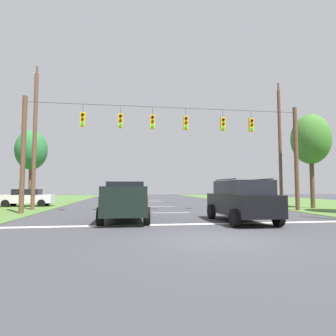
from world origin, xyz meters
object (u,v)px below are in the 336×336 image
at_px(overhead_signal_span, 170,147).
at_px(suv_black, 241,200).
at_px(utility_pole_near_left, 35,139).
at_px(pickup_truck, 125,201).
at_px(tree_roadside_far_right, 311,140).
at_px(utility_pole_mid_right, 280,146).
at_px(distant_car_crossing_white, 27,197).
at_px(tree_roadside_left, 31,150).

distance_m(overhead_signal_span, suv_black, 7.37).
bearing_deg(utility_pole_near_left, pickup_truck, -48.69).
bearing_deg(tree_roadside_far_right, suv_black, -139.79).
distance_m(utility_pole_mid_right, utility_pole_near_left, 19.94).
bearing_deg(pickup_truck, tree_roadside_far_right, 22.98).
xyz_separation_m(distant_car_crossing_white, utility_pole_mid_right, (21.68, -3.71, 4.47)).
height_order(distant_car_crossing_white, utility_pole_near_left, utility_pole_near_left).
relative_size(suv_black, distant_car_crossing_white, 1.11).
xyz_separation_m(pickup_truck, utility_pole_mid_right, (13.15, 8.15, 4.29)).
distance_m(pickup_truck, suv_black, 5.74).
xyz_separation_m(pickup_truck, tree_roadside_left, (-9.77, 16.43, 4.54)).
bearing_deg(utility_pole_near_left, overhead_signal_span, -18.24).
bearing_deg(pickup_truck, tree_roadside_left, 120.75).
distance_m(overhead_signal_span, tree_roadside_left, 17.47).
height_order(pickup_truck, suv_black, suv_black).
height_order(overhead_signal_span, tree_roadside_far_right, tree_roadside_far_right).
xyz_separation_m(suv_black, distant_car_crossing_white, (-14.06, 13.40, -0.27)).
xyz_separation_m(suv_black, tree_roadside_far_right, (9.20, 7.78, 4.45)).
bearing_deg(overhead_signal_span, suv_black, -66.97).
height_order(overhead_signal_span, utility_pole_mid_right, utility_pole_mid_right).
bearing_deg(suv_black, tree_roadside_far_right, 40.21).
distance_m(distant_car_crossing_white, utility_pole_near_left, 6.36).
relative_size(utility_pole_near_left, tree_roadside_far_right, 1.44).
distance_m(suv_black, utility_pole_near_left, 15.98).
relative_size(distant_car_crossing_white, utility_pole_near_left, 0.40).
relative_size(tree_roadside_far_right, tree_roadside_left, 1.00).
distance_m(utility_pole_mid_right, tree_roadside_far_right, 2.49).
distance_m(suv_black, distant_car_crossing_white, 19.42).
distance_m(overhead_signal_span, pickup_truck, 6.39).
distance_m(distant_car_crossing_white, utility_pole_mid_right, 22.45).
height_order(pickup_truck, tree_roadside_left, tree_roadside_left).
height_order(suv_black, utility_pole_mid_right, utility_pole_mid_right).
xyz_separation_m(tree_roadside_far_right, tree_roadside_left, (-24.51, 10.18, 0.00)).
xyz_separation_m(distant_car_crossing_white, utility_pole_near_left, (1.74, -4.14, 4.51)).
distance_m(suv_black, utility_pole_mid_right, 13.02).
bearing_deg(distant_car_crossing_white, tree_roadside_far_right, -13.57).
bearing_deg(suv_black, distant_car_crossing_white, 136.38).
distance_m(distant_car_crossing_white, tree_roadside_far_right, 24.39).
bearing_deg(utility_pole_near_left, suv_black, -36.94).
relative_size(distant_car_crossing_white, tree_roadside_left, 0.57).
xyz_separation_m(overhead_signal_span, suv_black, (2.57, -6.05, -3.33)).
distance_m(overhead_signal_span, tree_roadside_far_right, 11.96).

